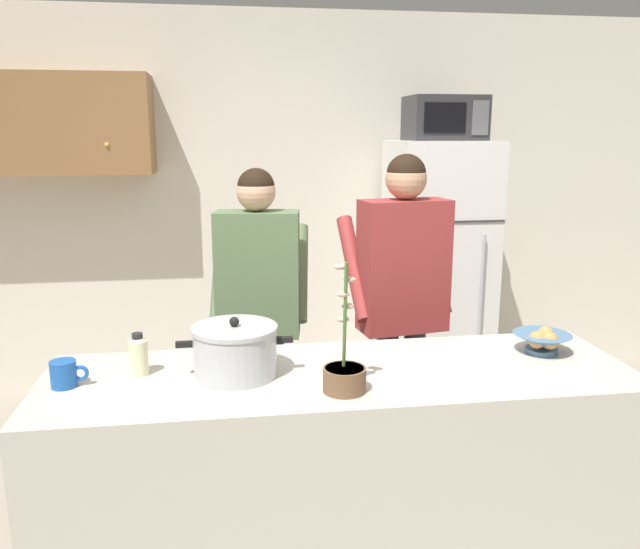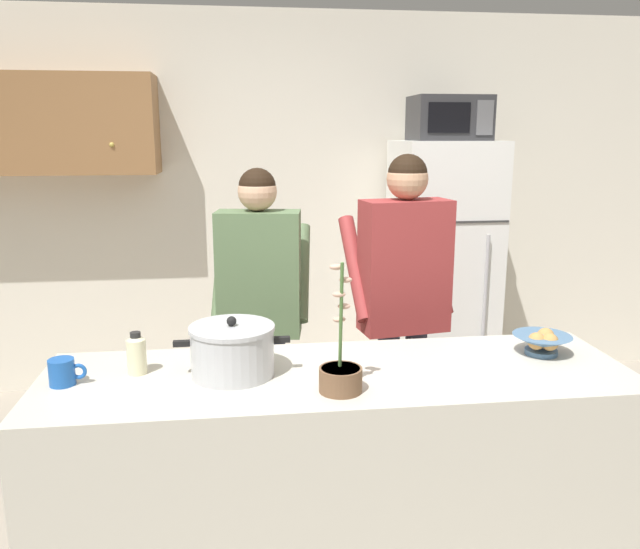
{
  "view_description": "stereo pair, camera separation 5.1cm",
  "coord_description": "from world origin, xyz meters",
  "px_view_note": "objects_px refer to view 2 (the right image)",
  "views": [
    {
      "loc": [
        -0.4,
        -2.19,
        1.79
      ],
      "look_at": [
        0.0,
        0.55,
        1.17
      ],
      "focal_mm": 35.45,
      "sensor_mm": 36.0,
      "label": 1
    },
    {
      "loc": [
        -0.35,
        -2.2,
        1.79
      ],
      "look_at": [
        0.0,
        0.55,
        1.17
      ],
      "focal_mm": 35.45,
      "sensor_mm": 36.0,
      "label": 2
    }
  ],
  "objects_px": {
    "refrigerator": "(441,272)",
    "cooking_pot": "(232,350)",
    "bread_bowl": "(542,342)",
    "potted_orchid": "(341,372)",
    "person_near_pot": "(260,291)",
    "person_by_sink": "(404,283)",
    "bottle_near_edge": "(137,353)",
    "microwave": "(449,118)",
    "coffee_mug": "(63,372)"
  },
  "relations": [
    {
      "from": "refrigerator",
      "to": "cooking_pot",
      "type": "relative_size",
      "value": 4.12
    },
    {
      "from": "cooking_pot",
      "to": "potted_orchid",
      "type": "xyz_separation_m",
      "value": [
        0.37,
        -0.2,
        -0.03
      ]
    },
    {
      "from": "microwave",
      "to": "cooking_pot",
      "type": "relative_size",
      "value": 1.13
    },
    {
      "from": "refrigerator",
      "to": "cooking_pot",
      "type": "bearing_deg",
      "value": -127.23
    },
    {
      "from": "microwave",
      "to": "bread_bowl",
      "type": "distance_m",
      "value": 1.98
    },
    {
      "from": "person_near_pot",
      "to": "potted_orchid",
      "type": "relative_size",
      "value": 3.56
    },
    {
      "from": "microwave",
      "to": "bottle_near_edge",
      "type": "distance_m",
      "value": 2.62
    },
    {
      "from": "coffee_mug",
      "to": "person_by_sink",
      "type": "bearing_deg",
      "value": 28.18
    },
    {
      "from": "person_by_sink",
      "to": "bread_bowl",
      "type": "bearing_deg",
      "value": -60.38
    },
    {
      "from": "cooking_pot",
      "to": "bread_bowl",
      "type": "distance_m",
      "value": 1.23
    },
    {
      "from": "person_near_pot",
      "to": "person_by_sink",
      "type": "relative_size",
      "value": 0.96
    },
    {
      "from": "person_by_sink",
      "to": "bottle_near_edge",
      "type": "bearing_deg",
      "value": -149.71
    },
    {
      "from": "bottle_near_edge",
      "to": "microwave",
      "type": "bearing_deg",
      "value": 45.15
    },
    {
      "from": "microwave",
      "to": "bottle_near_edge",
      "type": "relative_size",
      "value": 3.0
    },
    {
      "from": "cooking_pot",
      "to": "bread_bowl",
      "type": "height_order",
      "value": "cooking_pot"
    },
    {
      "from": "bread_bowl",
      "to": "potted_orchid",
      "type": "bearing_deg",
      "value": -163.08
    },
    {
      "from": "cooking_pot",
      "to": "bottle_near_edge",
      "type": "height_order",
      "value": "cooking_pot"
    },
    {
      "from": "microwave",
      "to": "cooking_pot",
      "type": "xyz_separation_m",
      "value": [
        -1.39,
        -1.81,
        -0.87
      ]
    },
    {
      "from": "microwave",
      "to": "person_by_sink",
      "type": "relative_size",
      "value": 0.28
    },
    {
      "from": "coffee_mug",
      "to": "cooking_pot",
      "type": "bearing_deg",
      "value": 1.6
    },
    {
      "from": "bottle_near_edge",
      "to": "potted_orchid",
      "type": "relative_size",
      "value": 0.35
    },
    {
      "from": "microwave",
      "to": "person_by_sink",
      "type": "height_order",
      "value": "microwave"
    },
    {
      "from": "person_near_pot",
      "to": "bread_bowl",
      "type": "bearing_deg",
      "value": -36.86
    },
    {
      "from": "person_near_pot",
      "to": "cooking_pot",
      "type": "height_order",
      "value": "person_near_pot"
    },
    {
      "from": "microwave",
      "to": "person_by_sink",
      "type": "bearing_deg",
      "value": -117.59
    },
    {
      "from": "person_near_pot",
      "to": "cooking_pot",
      "type": "distance_m",
      "value": 0.9
    },
    {
      "from": "refrigerator",
      "to": "bottle_near_edge",
      "type": "distance_m",
      "value": 2.49
    },
    {
      "from": "person_by_sink",
      "to": "bread_bowl",
      "type": "xyz_separation_m",
      "value": [
        0.39,
        -0.69,
        -0.09
      ]
    },
    {
      "from": "coffee_mug",
      "to": "bread_bowl",
      "type": "height_order",
      "value": "bread_bowl"
    },
    {
      "from": "bottle_near_edge",
      "to": "potted_orchid",
      "type": "xyz_separation_m",
      "value": [
        0.72,
        -0.26,
        -0.01
      ]
    },
    {
      "from": "person_by_sink",
      "to": "cooking_pot",
      "type": "relative_size",
      "value": 4.0
    },
    {
      "from": "person_near_pot",
      "to": "bottle_near_edge",
      "type": "xyz_separation_m",
      "value": [
        -0.48,
        -0.83,
        -0.01
      ]
    },
    {
      "from": "bread_bowl",
      "to": "potted_orchid",
      "type": "height_order",
      "value": "potted_orchid"
    },
    {
      "from": "person_near_pot",
      "to": "person_by_sink",
      "type": "height_order",
      "value": "person_by_sink"
    },
    {
      "from": "refrigerator",
      "to": "cooking_pot",
      "type": "distance_m",
      "value": 2.3
    },
    {
      "from": "microwave",
      "to": "potted_orchid",
      "type": "distance_m",
      "value": 2.42
    },
    {
      "from": "person_by_sink",
      "to": "potted_orchid",
      "type": "xyz_separation_m",
      "value": [
        -0.47,
        -0.95,
        -0.08
      ]
    },
    {
      "from": "person_near_pot",
      "to": "bottle_near_edge",
      "type": "bearing_deg",
      "value": -120.15
    },
    {
      "from": "bread_bowl",
      "to": "potted_orchid",
      "type": "distance_m",
      "value": 0.9
    },
    {
      "from": "microwave",
      "to": "potted_orchid",
      "type": "relative_size",
      "value": 1.05
    },
    {
      "from": "microwave",
      "to": "bread_bowl",
      "type": "xyz_separation_m",
      "value": [
        -0.16,
        -1.75,
        -0.91
      ]
    },
    {
      "from": "person_near_pot",
      "to": "potted_orchid",
      "type": "height_order",
      "value": "person_near_pot"
    },
    {
      "from": "microwave",
      "to": "cooking_pot",
      "type": "bearing_deg",
      "value": -127.57
    },
    {
      "from": "bread_bowl",
      "to": "person_near_pot",
      "type": "bearing_deg",
      "value": 143.14
    },
    {
      "from": "person_near_pot",
      "to": "bottle_near_edge",
      "type": "height_order",
      "value": "person_near_pot"
    },
    {
      "from": "microwave",
      "to": "person_near_pot",
      "type": "relative_size",
      "value": 0.29
    },
    {
      "from": "microwave",
      "to": "cooking_pot",
      "type": "height_order",
      "value": "microwave"
    },
    {
      "from": "person_by_sink",
      "to": "coffee_mug",
      "type": "distance_m",
      "value": 1.63
    },
    {
      "from": "microwave",
      "to": "coffee_mug",
      "type": "height_order",
      "value": "microwave"
    },
    {
      "from": "person_near_pot",
      "to": "microwave",
      "type": "bearing_deg",
      "value": 36.17
    }
  ]
}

